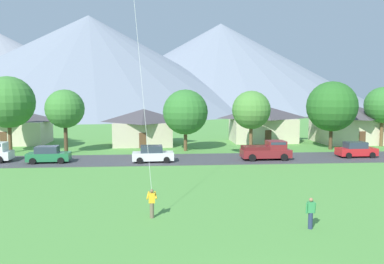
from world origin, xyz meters
name	(u,v)px	position (x,y,z in m)	size (l,w,h in m)	color
road_strip	(194,159)	(0.00, 29.50, 0.04)	(160.00, 6.88, 0.08)	#424247
mountain_west_ridge	(221,66)	(24.35, 169.09, 19.36)	(139.14, 139.14, 38.72)	gray
mountain_far_west_ridge	(22,85)	(-61.42, 157.74, 10.45)	(118.59, 118.59, 20.90)	gray
mountain_central_ridge	(90,64)	(-31.06, 144.58, 18.44)	(136.10, 136.10, 36.88)	gray
house_leftmost	(349,123)	(23.49, 42.02, 2.86)	(9.68, 8.26, 5.53)	beige
house_left_center	(263,123)	(11.36, 43.98, 2.75)	(9.68, 6.55, 5.32)	beige
house_right_center	(144,126)	(-5.87, 42.43, 2.55)	(8.43, 8.28, 4.92)	beige
house_rightmost	(12,126)	(-24.34, 44.37, 2.57)	(10.42, 6.61, 4.95)	beige
tree_near_left	(332,106)	(17.92, 35.59, 5.44)	(6.28, 6.28, 8.59)	#4C3823
tree_left_of_center	(383,105)	(25.92, 37.78, 5.51)	(4.78, 4.78, 7.93)	brown
tree_center	(65,109)	(-14.66, 34.76, 5.27)	(4.51, 4.51, 7.55)	#4C3823
tree_right_of_center	(185,112)	(-0.48, 35.91, 4.79)	(5.54, 5.54, 7.57)	brown
tree_near_right	(251,110)	(7.55, 35.19, 5.04)	(4.71, 4.71, 7.41)	brown
tree_far_right	(8,102)	(-21.51, 36.07, 6.04)	(6.14, 6.14, 9.12)	brown
parked_car_white_west_end	(153,154)	(-4.37, 28.00, 0.87)	(4.27, 2.22, 1.68)	white
parked_car_red_mid_west	(356,150)	(18.03, 29.31, 0.87)	(4.23, 2.13, 1.68)	red
parked_car_green_mid_east	(48,155)	(-14.95, 28.49, 0.87)	(4.27, 2.22, 1.68)	#237042
pickup_truck_maroon_east_side	(267,150)	(7.74, 28.47, 1.06)	(5.23, 2.39, 1.99)	maroon
watcher_person	(311,213)	(4.35, 7.70, 0.88)	(0.56, 0.24, 1.68)	navy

